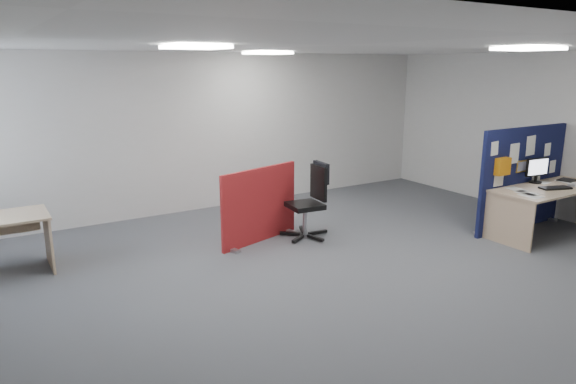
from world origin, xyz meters
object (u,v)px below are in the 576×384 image
main_desk (546,197)px  red_divider (260,206)px  navy_divider (521,178)px  monitor_main (537,169)px  office_chair (312,196)px

main_desk → red_divider: (-3.83, 1.93, -0.04)m
red_divider → main_desk: bearing=-43.3°
navy_divider → monitor_main: (0.18, -0.12, 0.15)m
red_divider → office_chair: size_ratio=1.28×
monitor_main → office_chair: (-3.13, 1.49, -0.33)m
monitor_main → office_chair: size_ratio=0.40×
red_divider → office_chair: 0.79m
main_desk → red_divider: red_divider is taller
monitor_main → office_chair: monitor_main is taller
navy_divider → office_chair: bearing=155.2°
monitor_main → office_chair: 3.48m
navy_divider → main_desk: size_ratio=0.99×
main_desk → office_chair: office_chair is taller
office_chair → monitor_main: bearing=-19.6°
main_desk → office_chair: size_ratio=1.79×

